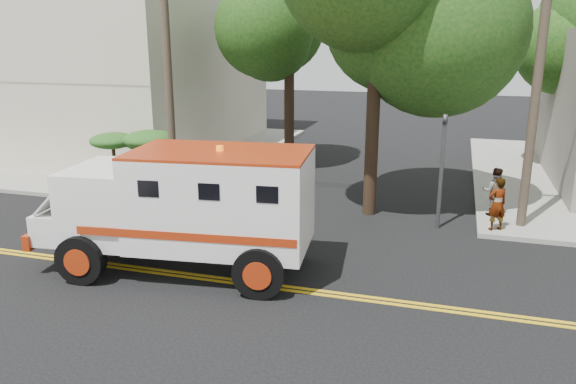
% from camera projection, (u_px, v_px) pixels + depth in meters
% --- Properties ---
extents(ground, '(100.00, 100.00, 0.00)m').
position_uv_depth(ground, '(266.00, 286.00, 13.62)').
color(ground, black).
rests_on(ground, ground).
extents(sidewalk_nw, '(17.00, 17.00, 0.15)m').
position_uv_depth(sidewalk_nw, '(108.00, 149.00, 29.80)').
color(sidewalk_nw, gray).
rests_on(sidewalk_nw, ground).
extents(building_left, '(16.00, 14.00, 10.00)m').
position_uv_depth(building_left, '(84.00, 50.00, 30.38)').
color(building_left, '#BEB39C').
rests_on(building_left, sidewalk_nw).
extents(utility_pole_left, '(0.28, 0.28, 9.00)m').
position_uv_depth(utility_pole_left, '(168.00, 76.00, 19.50)').
color(utility_pole_left, '#382D23').
rests_on(utility_pole_left, ground).
extents(utility_pole_right, '(0.28, 0.28, 9.00)m').
position_uv_depth(utility_pole_right, '(537.00, 84.00, 16.38)').
color(utility_pole_right, '#382D23').
rests_on(utility_pole_right, ground).
extents(tree_left, '(4.48, 4.20, 7.70)m').
position_uv_depth(tree_left, '(295.00, 39.00, 23.70)').
color(tree_left, black).
rests_on(tree_left, ground).
extents(traffic_signal, '(0.15, 0.18, 3.60)m').
position_uv_depth(traffic_signal, '(442.00, 159.00, 17.13)').
color(traffic_signal, '#3F3F42').
rests_on(traffic_signal, ground).
extents(accessibility_sign, '(0.45, 0.10, 2.02)m').
position_uv_depth(accessibility_sign, '(161.00, 162.00, 20.67)').
color(accessibility_sign, '#3F3F42').
rests_on(accessibility_sign, ground).
extents(palm_planter, '(3.52, 2.63, 2.36)m').
position_uv_depth(palm_planter, '(137.00, 151.00, 21.35)').
color(palm_planter, '#1E3314').
rests_on(palm_planter, sidewalk_nw).
extents(armored_truck, '(7.21, 3.47, 3.17)m').
position_uv_depth(armored_truck, '(187.00, 203.00, 14.08)').
color(armored_truck, silver).
rests_on(armored_truck, ground).
extents(pedestrian_a, '(0.71, 0.64, 1.63)m').
position_uv_depth(pedestrian_a, '(497.00, 204.00, 16.90)').
color(pedestrian_a, gray).
rests_on(pedestrian_a, sidewalk_ne).
extents(pedestrian_b, '(0.82, 0.66, 1.60)m').
position_uv_depth(pedestrian_b, '(495.00, 192.00, 18.32)').
color(pedestrian_b, gray).
rests_on(pedestrian_b, sidewalk_ne).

